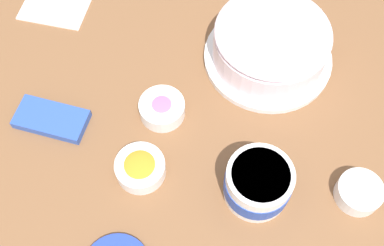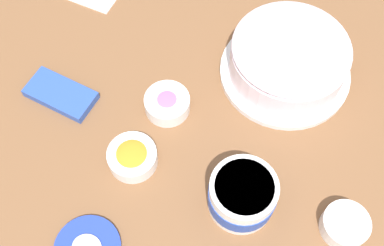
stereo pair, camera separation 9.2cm
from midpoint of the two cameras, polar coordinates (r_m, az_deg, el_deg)
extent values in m
plane|color=brown|center=(0.92, -8.40, -6.51)|extent=(1.54, 1.54, 0.00)
cylinder|color=white|center=(1.04, 6.51, 7.57)|extent=(0.27, 0.27, 0.01)
cylinder|color=pink|center=(1.01, 6.72, 8.75)|extent=(0.22, 0.22, 0.06)
cylinder|color=white|center=(1.01, 6.75, 8.92)|extent=(0.24, 0.24, 0.07)
ellipsoid|color=white|center=(0.98, 7.02, 10.48)|extent=(0.24, 0.24, 0.04)
cylinder|color=white|center=(0.86, 4.86, -7.49)|extent=(0.12, 0.12, 0.09)
cylinder|color=#2347B2|center=(0.87, 4.84, -7.60)|extent=(0.12, 0.12, 0.04)
cylinder|color=white|center=(0.83, 5.05, -6.57)|extent=(0.10, 0.10, 0.01)
cylinder|color=white|center=(0.92, 16.61, -8.22)|extent=(0.08, 0.08, 0.04)
cylinder|color=green|center=(0.92, 16.60, -8.23)|extent=(0.07, 0.07, 0.01)
ellipsoid|color=green|center=(0.91, 16.72, -8.08)|extent=(0.06, 0.06, 0.02)
cylinder|color=white|center=(0.91, -9.08, -5.63)|extent=(0.09, 0.09, 0.04)
cylinder|color=orange|center=(0.90, -9.13, -5.47)|extent=(0.08, 0.08, 0.01)
ellipsoid|color=orange|center=(0.90, -9.20, -5.30)|extent=(0.07, 0.07, 0.02)
cylinder|color=white|center=(0.96, -6.14, 1.42)|extent=(0.09, 0.09, 0.04)
cylinder|color=pink|center=(0.96, -6.17, 1.53)|extent=(0.08, 0.08, 0.01)
ellipsoid|color=pink|center=(0.95, -6.21, 1.74)|extent=(0.06, 0.06, 0.02)
cube|color=#2D51B2|center=(1.01, -18.96, 0.20)|extent=(0.15, 0.08, 0.02)
cube|color=white|center=(1.20, -17.87, 13.66)|extent=(0.15, 0.15, 0.01)
camera|label=1|loc=(0.05, -92.87, -5.32)|focal=44.68mm
camera|label=2|loc=(0.05, 87.13, 5.32)|focal=44.68mm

